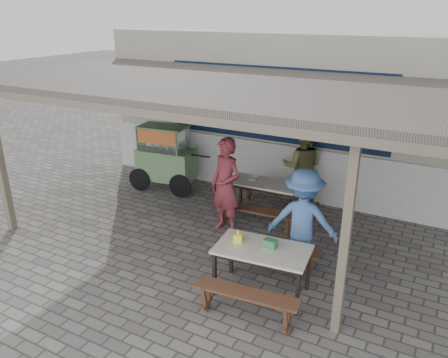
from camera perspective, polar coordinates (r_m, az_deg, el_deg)
ground at (r=7.66m, az=-1.33°, el=-9.81°), size 60.00×60.00×0.00m
back_wall at (r=10.08m, az=8.71°, el=8.23°), size 9.00×1.28×3.50m
warung_roof at (r=7.45m, az=2.06°, el=11.68°), size 9.00×4.21×2.81m
table_left at (r=8.71m, az=5.76°, el=-1.01°), size 1.53×0.70×0.75m
bench_left_street at (r=8.30m, az=4.17°, el=-4.60°), size 1.62×0.35×0.45m
bench_left_wall at (r=9.38m, az=7.01°, el=-1.54°), size 1.62×0.35×0.45m
table_right at (r=6.42m, az=5.04°, el=-9.58°), size 1.42×0.89×0.75m
bench_right_street at (r=6.07m, az=2.86°, el=-15.39°), size 1.47×0.42×0.45m
bench_right_wall at (r=7.16m, az=6.66°, el=-9.27°), size 1.47×0.42×0.45m
vendor_cart at (r=10.15m, az=-7.68°, el=3.08°), size 1.86×0.87×1.51m
patron_street_side at (r=8.05m, az=0.24°, el=-0.92°), size 0.77×0.62×1.83m
patron_wall_side at (r=9.29m, az=10.18°, el=1.57°), size 0.99×0.86×1.75m
patron_right_table at (r=7.01m, az=10.25°, el=-5.34°), size 1.20×0.82×1.71m
tissue_box at (r=6.50m, az=1.87°, el=-7.65°), size 0.15×0.15×0.13m
donation_box at (r=6.39m, az=6.05°, el=-8.37°), size 0.19×0.13×0.12m
condiment_jar at (r=8.71m, az=8.88°, el=-0.30°), size 0.07×0.07×0.08m
condiment_bowl at (r=8.83m, az=3.84°, el=0.13°), size 0.23×0.23×0.05m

